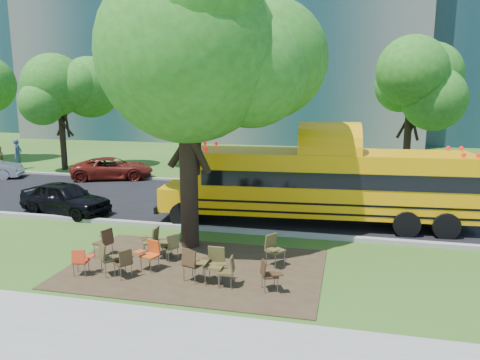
% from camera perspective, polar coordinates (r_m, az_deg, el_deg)
% --- Properties ---
extents(ground, '(160.00, 160.00, 0.00)m').
position_cam_1_polar(ground, '(14.05, -8.77, -9.54)').
color(ground, '#39551A').
rests_on(ground, ground).
extents(sidewalk, '(60.00, 4.00, 0.04)m').
position_cam_1_polar(sidewalk, '(10.03, -20.11, -18.89)').
color(sidewalk, gray).
rests_on(sidewalk, ground).
extents(dirt_patch, '(7.00, 4.50, 0.03)m').
position_cam_1_polar(dirt_patch, '(13.27, -5.52, -10.64)').
color(dirt_patch, '#382819').
rests_on(dirt_patch, ground).
extents(asphalt_road, '(80.00, 8.00, 0.04)m').
position_cam_1_polar(asphalt_road, '(20.40, -1.41, -2.79)').
color(asphalt_road, black).
rests_on(asphalt_road, ground).
extents(kerb_near, '(80.00, 0.25, 0.14)m').
position_cam_1_polar(kerb_near, '(16.69, -4.91, -5.83)').
color(kerb_near, gray).
rests_on(kerb_near, ground).
extents(kerb_far, '(80.00, 0.25, 0.14)m').
position_cam_1_polar(kerb_far, '(24.28, 1.04, -0.40)').
color(kerb_far, gray).
rests_on(kerb_far, ground).
extents(building_main, '(38.00, 16.00, 22.00)m').
position_cam_1_polar(building_main, '(50.25, -1.93, 18.07)').
color(building_main, slate).
rests_on(building_main, ground).
extents(building_left, '(26.00, 14.00, 20.00)m').
position_cam_1_polar(building_left, '(67.81, -27.05, 14.25)').
color(building_left, slate).
rests_on(building_left, ground).
extents(bg_tree_0, '(5.20, 5.20, 7.18)m').
position_cam_1_polar(bg_tree_0, '(30.38, -21.14, 9.73)').
color(bg_tree_0, black).
rests_on(bg_tree_0, ground).
extents(bg_tree_2, '(4.80, 4.80, 6.62)m').
position_cam_1_polar(bg_tree_2, '(29.90, -6.42, 9.70)').
color(bg_tree_2, black).
rests_on(bg_tree_2, ground).
extents(bg_tree_3, '(5.60, 5.60, 7.84)m').
position_cam_1_polar(bg_tree_3, '(26.32, 20.12, 10.70)').
color(bg_tree_3, black).
rests_on(bg_tree_3, ground).
extents(main_tree, '(7.20, 7.20, 9.19)m').
position_cam_1_polar(main_tree, '(14.24, -6.55, 13.66)').
color(main_tree, black).
rests_on(main_tree, ground).
extents(school_bus, '(11.20, 3.28, 2.70)m').
position_cam_1_polar(school_bus, '(17.18, 10.26, -0.34)').
color(school_bus, '#F3A207').
rests_on(school_bus, ground).
extents(chair_0, '(0.52, 0.54, 0.77)m').
position_cam_1_polar(chair_0, '(13.24, -18.82, -9.15)').
color(chair_0, red).
rests_on(chair_0, ground).
extents(chair_1, '(0.78, 0.62, 0.90)m').
position_cam_1_polar(chair_1, '(13.00, -15.82, -8.94)').
color(chair_1, '#463B1E').
rests_on(chair_1, ground).
extents(chair_2, '(0.54, 0.69, 0.81)m').
position_cam_1_polar(chair_2, '(12.76, -13.91, -9.51)').
color(chair_2, '#422E17').
rests_on(chair_2, ground).
extents(chair_3, '(0.67, 0.52, 0.86)m').
position_cam_1_polar(chair_3, '(13.14, -10.91, -8.63)').
color(chair_3, '#CB4D15').
rests_on(chair_3, ground).
extents(chair_4, '(0.72, 0.56, 0.91)m').
position_cam_1_polar(chair_4, '(12.20, -5.76, -9.89)').
color(chair_4, '#3F2A16').
rests_on(chair_4, ground).
extents(chair_5, '(0.62, 0.56, 0.96)m').
position_cam_1_polar(chair_5, '(12.09, -3.20, -9.90)').
color(chair_5, brown).
rests_on(chair_5, ground).
extents(chair_6, '(0.52, 0.54, 0.81)m').
position_cam_1_polar(chair_6, '(11.89, -1.49, -10.72)').
color(chair_6, brown).
rests_on(chair_6, ground).
extents(chair_7, '(0.64, 0.55, 0.81)m').
position_cam_1_polar(chair_7, '(11.65, 3.45, -11.22)').
color(chair_7, '#3D2416').
rests_on(chair_7, ground).
extents(chair_8, '(0.56, 0.72, 0.92)m').
position_cam_1_polar(chair_8, '(14.31, -16.15, -7.05)').
color(chair_8, '#4F301C').
rests_on(chair_8, ground).
extents(chair_9, '(0.67, 0.55, 0.82)m').
position_cam_1_polar(chair_9, '(14.30, -10.81, -7.09)').
color(chair_9, brown).
rests_on(chair_9, ground).
extents(chair_10, '(0.58, 0.62, 0.96)m').
position_cam_1_polar(chair_10, '(13.87, -9.75, -7.24)').
color(chair_10, brown).
rests_on(chair_10, ground).
extents(chair_11, '(0.55, 0.70, 0.82)m').
position_cam_1_polar(chair_11, '(13.73, -8.35, -7.77)').
color(chair_11, brown).
rests_on(chair_11, ground).
extents(chair_12, '(0.62, 0.78, 0.92)m').
position_cam_1_polar(chair_12, '(13.22, 4.10, -8.17)').
color(chair_12, brown).
rests_on(chair_12, ground).
extents(black_car, '(4.03, 2.26, 1.30)m').
position_cam_1_polar(black_car, '(19.78, -20.52, -2.08)').
color(black_car, black).
rests_on(black_car, ground).
extents(bg_car_red, '(4.77, 3.41, 1.21)m').
position_cam_1_polar(bg_car_red, '(26.54, -15.28, 1.36)').
color(bg_car_red, '#5D1710').
rests_on(bg_car_red, ground).
extents(pedestrian_a, '(0.57, 0.76, 1.88)m').
position_cam_1_polar(pedestrian_a, '(31.94, -25.46, 2.88)').
color(pedestrian_a, '#334B73').
rests_on(pedestrian_a, ground).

